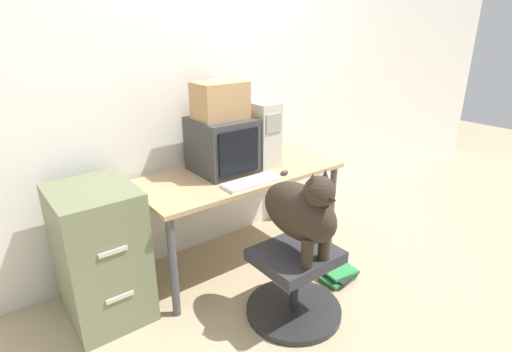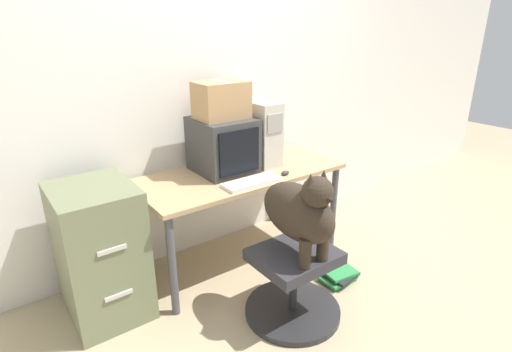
{
  "view_description": "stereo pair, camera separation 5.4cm",
  "coord_description": "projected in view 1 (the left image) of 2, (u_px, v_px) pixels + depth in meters",
  "views": [
    {
      "loc": [
        -1.54,
        -1.86,
        1.71
      ],
      "look_at": [
        -0.09,
        0.02,
        0.8
      ],
      "focal_mm": 28.0,
      "sensor_mm": 36.0,
      "label": 1
    },
    {
      "loc": [
        -1.5,
        -1.89,
        1.71
      ],
      "look_at": [
        -0.09,
        0.02,
        0.8
      ],
      "focal_mm": 28.0,
      "sensor_mm": 36.0,
      "label": 2
    }
  ],
  "objects": [
    {
      "name": "book_stack_floor",
      "position": [
        338.0,
        274.0,
        2.83
      ],
      "size": [
        0.26,
        0.23,
        0.08
      ],
      "color": "#2D8C47",
      "rests_on": "ground_plane"
    },
    {
      "name": "filing_cabinet",
      "position": [
        101.0,
        254.0,
        2.38
      ],
      "size": [
        0.45,
        0.54,
        0.84
      ],
      "color": "#6B7251",
      "rests_on": "ground_plane"
    },
    {
      "name": "dog",
      "position": [
        302.0,
        210.0,
        2.24
      ],
      "size": [
        0.25,
        0.53,
        0.55
      ],
      "color": "#33281E",
      "rests_on": "office_chair"
    },
    {
      "name": "cardboard_box",
      "position": [
        220.0,
        100.0,
        2.69
      ],
      "size": [
        0.34,
        0.24,
        0.25
      ],
      "color": "tan",
      "rests_on": "crt_monitor"
    },
    {
      "name": "ground_plane",
      "position": [
        268.0,
        277.0,
        2.86
      ],
      "size": [
        12.0,
        12.0,
        0.0
      ],
      "primitive_type": "plane",
      "color": "tan"
    },
    {
      "name": "office_chair",
      "position": [
        295.0,
        284.0,
        2.44
      ],
      "size": [
        0.6,
        0.6,
        0.45
      ],
      "color": "#262628",
      "rests_on": "ground_plane"
    },
    {
      "name": "wall_back",
      "position": [
        207.0,
        82.0,
        2.93
      ],
      "size": [
        8.0,
        0.05,
        2.6
      ],
      "color": "white",
      "rests_on": "ground_plane"
    },
    {
      "name": "pc_tower",
      "position": [
        255.0,
        132.0,
        2.97
      ],
      "size": [
        0.18,
        0.43,
        0.47
      ],
      "color": "beige",
      "rests_on": "desk"
    },
    {
      "name": "computer_mouse",
      "position": [
        284.0,
        173.0,
        2.79
      ],
      "size": [
        0.07,
        0.04,
        0.03
      ],
      "color": "#333333",
      "rests_on": "desk"
    },
    {
      "name": "crt_monitor",
      "position": [
        222.0,
        145.0,
        2.8
      ],
      "size": [
        0.38,
        0.42,
        0.38
      ],
      "color": "#383838",
      "rests_on": "desk"
    },
    {
      "name": "keyboard",
      "position": [
        252.0,
        182.0,
        2.64
      ],
      "size": [
        0.41,
        0.15,
        0.03
      ],
      "color": "silver",
      "rests_on": "desk"
    },
    {
      "name": "desk",
      "position": [
        240.0,
        182.0,
        2.88
      ],
      "size": [
        1.48,
        0.66,
        0.71
      ],
      "color": "tan",
      "rests_on": "ground_plane"
    }
  ]
}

